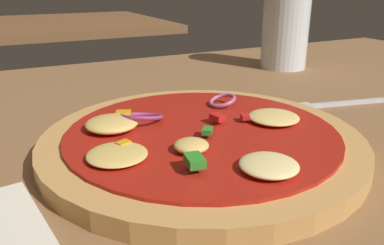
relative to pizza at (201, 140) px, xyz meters
name	(u,v)px	position (x,y,z in m)	size (l,w,h in m)	color
dining_table	(255,156)	(0.05, -0.01, -0.02)	(1.37, 0.91, 0.03)	brown
pizza	(201,140)	(0.00, 0.00, 0.00)	(0.29, 0.29, 0.03)	tan
fork	(324,105)	(0.20, 0.04, -0.01)	(0.16, 0.05, 0.00)	silver
beer_glass	(285,30)	(0.30, 0.25, 0.06)	(0.08, 0.08, 0.15)	silver
background_table	(59,25)	(0.07, 1.26, -0.02)	(0.75, 0.68, 0.03)	brown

